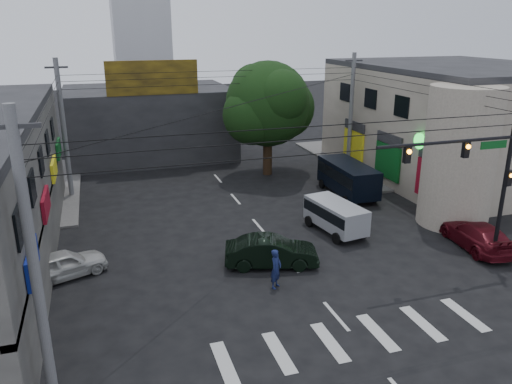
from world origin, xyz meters
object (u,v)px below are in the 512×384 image
traffic_gantry (478,171)px  utility_pole_far_right (351,114)px  utility_pole_near_left (34,266)px  silver_minivan (336,218)px  dark_sedan (271,252)px  street_tree (268,104)px  maroon_sedan (477,235)px  navy_van (348,179)px  white_compact (63,264)px  traffic_officer (276,269)px  utility_pole_far_left (64,130)px

traffic_gantry → utility_pole_far_right: (2.68, 17.00, -0.23)m
utility_pole_near_left → silver_minivan: bearing=33.0°
utility_pole_far_right → dark_sedan: utility_pole_far_right is taller
traffic_gantry → dark_sedan: 10.17m
street_tree → dark_sedan: street_tree is taller
utility_pole_near_left → maroon_sedan: size_ratio=1.82×
utility_pole_far_right → navy_van: 7.11m
traffic_gantry → navy_van: (-0.24, 11.54, -3.72)m
street_tree → navy_van: street_tree is taller
dark_sedan → maroon_sedan: size_ratio=0.93×
utility_pole_far_right → white_compact: bearing=-149.9°
dark_sedan → maroon_sedan: dark_sedan is taller
street_tree → maroon_sedan: (5.94, -16.30, -4.77)m
street_tree → dark_sedan: size_ratio=1.84×
traffic_officer → utility_pole_far_left: bearing=74.3°
utility_pole_far_right → silver_minivan: size_ratio=2.16×
utility_pole_far_right → maroon_sedan: utility_pole_far_right is taller
traffic_gantry → utility_pole_far_left: (-18.32, 17.00, -0.23)m
silver_minivan → traffic_officer: bearing=123.7°
white_compact → traffic_officer: bearing=-134.3°
street_tree → utility_pole_far_left: utility_pole_far_left is taller
maroon_sedan → utility_pole_far_right: bearing=-84.3°
utility_pole_far_right → dark_sedan: size_ratio=1.95×
silver_minivan → traffic_officer: size_ratio=2.34×
utility_pole_far_left → street_tree: bearing=3.9°
white_compact → traffic_officer: 9.79m
utility_pole_far_left → navy_van: size_ratio=1.65×
dark_sedan → navy_van: bearing=-29.4°
white_compact → navy_van: 19.30m
navy_van → street_tree: bearing=30.1°
maroon_sedan → navy_van: size_ratio=0.91×
utility_pole_far_left → utility_pole_far_right: (21.00, 0.00, 0.00)m
utility_pole_far_right → maroon_sedan: size_ratio=1.82×
utility_pole_near_left → silver_minivan: utility_pole_near_left is taller
utility_pole_far_right → street_tree: bearing=171.3°
silver_minivan → navy_van: navy_van is taller
silver_minivan → navy_van: 6.85m
utility_pole_near_left → utility_pole_far_right: (21.00, 20.50, 0.00)m
street_tree → traffic_gantry: size_ratio=1.21×
utility_pole_far_left → utility_pole_far_right: 21.00m
utility_pole_far_right → traffic_gantry: bearing=-98.9°
dark_sedan → silver_minivan: size_ratio=1.11×
traffic_gantry → traffic_officer: (-9.33, 0.96, -3.92)m
utility_pole_near_left → white_compact: size_ratio=2.18×
maroon_sedan → traffic_officer: (-11.44, -0.74, 0.21)m
utility_pole_near_left → navy_van: 23.77m
street_tree → utility_pole_far_right: (6.50, -1.00, -0.87)m
utility_pole_far_right → traffic_officer: utility_pole_far_right is taller
maroon_sedan → silver_minivan: silver_minivan is taller
silver_minivan → utility_pole_far_left: bearing=43.3°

